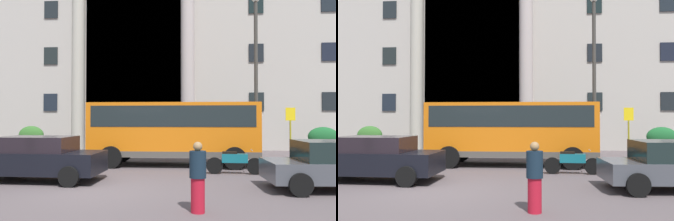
% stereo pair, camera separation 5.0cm
% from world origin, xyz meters
% --- Properties ---
extents(ground_plane, '(80.00, 64.00, 0.12)m').
position_xyz_m(ground_plane, '(0.00, 0.00, -0.06)').
color(ground_plane, '#584D4F').
extents(office_building_facade, '(39.18, 9.68, 14.06)m').
position_xyz_m(office_building_facade, '(-0.01, 17.47, 7.03)').
color(office_building_facade, '#AFA89F').
rests_on(office_building_facade, ground_plane).
extents(orange_minibus, '(7.10, 2.50, 2.69)m').
position_xyz_m(orange_minibus, '(1.97, 5.50, 1.61)').
color(orange_minibus, orange).
rests_on(orange_minibus, ground_plane).
extents(bus_stop_sign, '(0.44, 0.08, 2.53)m').
position_xyz_m(bus_stop_sign, '(7.29, 7.08, 1.57)').
color(bus_stop_sign, olive).
rests_on(bus_stop_sign, ground_plane).
extents(hedge_planter_far_west, '(1.72, 0.87, 1.55)m').
position_xyz_m(hedge_planter_far_west, '(9.94, 10.51, 0.75)').
color(hedge_planter_far_west, gray).
rests_on(hedge_planter_far_west, ground_plane).
extents(hedge_planter_east, '(1.57, 0.73, 1.58)m').
position_xyz_m(hedge_planter_east, '(-6.73, 10.28, 0.77)').
color(hedge_planter_east, gray).
rests_on(hedge_planter_east, ground_plane).
extents(hedge_planter_entrance_right, '(1.63, 0.79, 1.60)m').
position_xyz_m(hedge_planter_entrance_right, '(2.78, 10.36, 0.77)').
color(hedge_planter_entrance_right, gray).
rests_on(hedge_planter_entrance_right, ground_plane).
extents(hedge_planter_entrance_left, '(1.49, 0.82, 1.57)m').
position_xyz_m(hedge_planter_entrance_left, '(-0.64, 10.37, 0.76)').
color(hedge_planter_entrance_left, slate).
rests_on(hedge_planter_entrance_left, ground_plane).
extents(parked_hatchback_near, '(4.21, 2.08, 1.44)m').
position_xyz_m(parked_hatchback_near, '(-2.17, 1.31, 0.74)').
color(parked_hatchback_near, black).
rests_on(parked_hatchback_near, ground_plane).
extents(motorcycle_far_end, '(2.07, 0.55, 0.89)m').
position_xyz_m(motorcycle_far_end, '(7.25, 3.37, 0.46)').
color(motorcycle_far_end, black).
rests_on(motorcycle_far_end, ground_plane).
extents(scooter_by_planter, '(2.04, 0.55, 0.89)m').
position_xyz_m(scooter_by_planter, '(4.28, 3.24, 0.46)').
color(scooter_by_planter, black).
rests_on(scooter_by_planter, ground_plane).
extents(pedestrian_man_red_shirt, '(0.36, 0.36, 1.52)m').
position_xyz_m(pedestrian_man_red_shirt, '(2.99, -2.15, 0.76)').
color(pedestrian_man_red_shirt, '#B11426').
rests_on(pedestrian_man_red_shirt, ground_plane).
extents(lamppost_plaza_centre, '(0.40, 0.40, 8.10)m').
position_xyz_m(lamppost_plaza_centre, '(5.83, 7.65, 4.68)').
color(lamppost_plaza_centre, '#393732').
rests_on(lamppost_plaza_centre, ground_plane).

